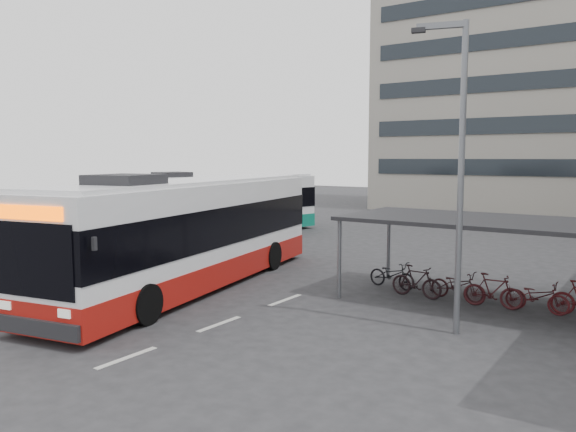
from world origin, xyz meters
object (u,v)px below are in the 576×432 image
Objects in this scene: bus_main at (191,234)px; bus_teal at (220,206)px; pedestrian at (120,237)px; lamp_post at (457,159)px.

bus_main reaches higher than bus_teal.
bus_main is 6.36m from pedestrian.
bus_main is 7.00× the size of pedestrian.
lamp_post reaches higher than bus_main.
lamp_post is (8.88, 0.00, 2.50)m from bus_main.
bus_main is 9.22m from lamp_post.
bus_teal is 19.37m from lamp_post.
pedestrian is (1.51, -8.07, -0.70)m from bus_teal.
lamp_post is (14.89, -1.90, 3.33)m from pedestrian.
pedestrian is at bearing -65.51° from bus_teal.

